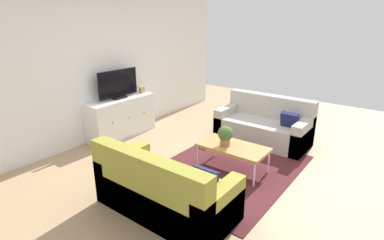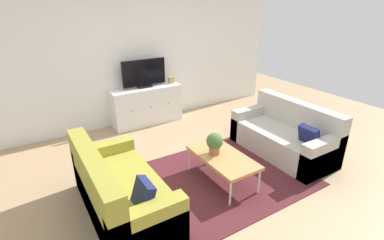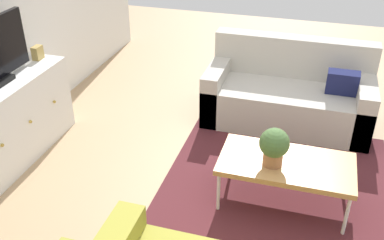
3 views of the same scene
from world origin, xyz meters
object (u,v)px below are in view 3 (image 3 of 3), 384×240
object	(u,v)px
mantel_clock	(38,53)
potted_plant	(274,146)
tv_console	(9,122)
couch_right_side	(288,95)
coffee_table	(286,165)

from	to	relation	value
mantel_clock	potted_plant	bearing A→B (deg)	-104.25
tv_console	mantel_clock	distance (m)	0.74
potted_plant	mantel_clock	size ratio (longest dim) A/B	2.39
couch_right_side	coffee_table	distance (m)	1.42
potted_plant	mantel_clock	distance (m)	2.48
tv_console	mantel_clock	xyz separation A→B (m)	(0.59, 0.00, 0.45)
tv_console	mantel_clock	world-z (taller)	mantel_clock
coffee_table	couch_right_side	bearing A→B (deg)	4.88
couch_right_side	mantel_clock	bearing A→B (deg)	110.15
couch_right_side	potted_plant	bearing A→B (deg)	-179.41
coffee_table	tv_console	world-z (taller)	tv_console
tv_console	potted_plant	bearing A→B (deg)	-90.47
coffee_table	potted_plant	world-z (taller)	potted_plant
couch_right_side	mantel_clock	size ratio (longest dim) A/B	12.94
couch_right_side	tv_console	xyz separation A→B (m)	(-1.46, 2.37, 0.09)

